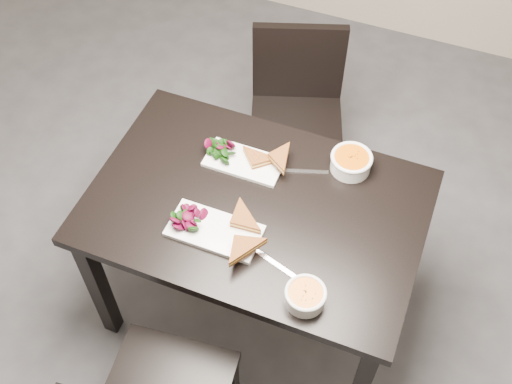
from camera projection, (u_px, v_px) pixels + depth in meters
ground at (223, 378)px, 2.62m from camera, size 5.00×5.00×0.00m
room_shell at (181, 16)px, 1.16m from camera, size 5.02×5.02×2.81m
table at (256, 219)px, 2.31m from camera, size 1.20×0.80×0.75m
chair_far at (297, 105)px, 2.91m from camera, size 0.53×0.53×0.85m
plate_near at (215, 231)px, 2.16m from camera, size 0.32×0.16×0.02m
sandwich_near at (233, 228)px, 2.12m from camera, size 0.17×0.13×0.05m
salad_near at (188, 217)px, 2.15m from camera, size 0.10×0.09×0.04m
soup_bowl_near at (305, 296)px, 1.97m from camera, size 0.13×0.13×0.06m
cutlery_near at (274, 263)px, 2.09m from camera, size 0.18×0.07×0.00m
plate_far at (244, 162)px, 2.34m from camera, size 0.29×0.15×0.01m
sandwich_far at (259, 165)px, 2.30m from camera, size 0.18×0.18×0.05m
salad_far at (219, 150)px, 2.34m from camera, size 0.09×0.08×0.04m
soup_bowl_far at (351, 161)px, 2.30m from camera, size 0.16×0.16×0.07m
cutlery_far at (304, 171)px, 2.32m from camera, size 0.18×0.07×0.00m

